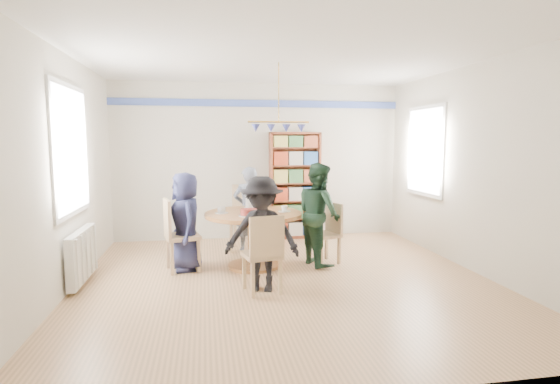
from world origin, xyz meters
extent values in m
plane|color=tan|center=(0.00, 0.00, 0.00)|extent=(5.00, 5.00, 0.00)
plane|color=white|center=(0.00, 0.00, 2.70)|extent=(5.00, 5.00, 0.00)
plane|color=beige|center=(0.00, 2.50, 1.35)|extent=(5.00, 0.00, 5.00)
plane|color=beige|center=(0.00, -2.50, 1.35)|extent=(5.00, 0.00, 5.00)
plane|color=beige|center=(-2.50, 0.00, 1.35)|extent=(0.00, 5.00, 5.00)
plane|color=beige|center=(2.50, 0.00, 1.35)|extent=(0.00, 5.00, 5.00)
cube|color=#364B96|center=(0.00, 2.48, 2.35)|extent=(5.00, 0.02, 0.12)
cube|color=white|center=(-2.48, 0.30, 1.60)|extent=(0.03, 1.32, 1.52)
cube|color=white|center=(-2.46, 0.30, 1.60)|extent=(0.01, 1.20, 1.40)
cube|color=white|center=(2.48, 1.30, 1.55)|extent=(0.03, 1.12, 1.42)
cube|color=white|center=(2.46, 1.30, 1.55)|extent=(0.01, 1.00, 1.30)
cylinder|color=gold|center=(0.00, 0.50, 2.33)|extent=(0.01, 0.01, 0.75)
cylinder|color=gold|center=(0.00, 0.50, 1.95)|extent=(0.80, 0.02, 0.02)
cone|color=#3F4AB3|center=(-0.30, 0.50, 1.87)|extent=(0.11, 0.11, 0.10)
cone|color=#3F4AB3|center=(-0.10, 0.50, 1.87)|extent=(0.11, 0.11, 0.10)
cone|color=#3F4AB3|center=(0.10, 0.50, 1.87)|extent=(0.11, 0.11, 0.10)
cone|color=#3F4AB3|center=(0.30, 0.50, 1.87)|extent=(0.11, 0.11, 0.10)
cube|color=silver|center=(-2.42, 0.30, 0.35)|extent=(0.10, 1.00, 0.60)
cube|color=silver|center=(-2.36, -0.10, 0.35)|extent=(0.02, 0.06, 0.56)
cube|color=silver|center=(-2.36, 0.10, 0.35)|extent=(0.02, 0.06, 0.56)
cube|color=silver|center=(-2.36, 0.30, 0.35)|extent=(0.02, 0.06, 0.56)
cube|color=silver|center=(-2.36, 0.50, 0.35)|extent=(0.02, 0.06, 0.56)
cube|color=silver|center=(-2.36, 0.70, 0.35)|extent=(0.02, 0.06, 0.56)
cylinder|color=#915F2F|center=(-0.32, 0.66, 0.72)|extent=(1.30, 1.30, 0.05)
cylinder|color=#915F2F|center=(-0.32, 0.66, 0.35)|extent=(0.16, 0.16, 0.70)
cylinder|color=#915F2F|center=(-0.32, 0.66, 0.02)|extent=(0.70, 0.70, 0.04)
cube|color=tan|center=(-1.26, 0.66, 0.45)|extent=(0.51, 0.51, 0.05)
cube|color=tan|center=(-1.44, 0.62, 0.70)|extent=(0.13, 0.42, 0.50)
cube|color=tan|center=(-1.05, 0.54, 0.22)|extent=(0.05, 0.05, 0.43)
cube|color=tan|center=(-1.13, 0.87, 0.22)|extent=(0.05, 0.05, 0.43)
cube|color=tan|center=(-1.39, 0.46, 0.22)|extent=(0.05, 0.05, 0.43)
cube|color=tan|center=(-1.46, 0.79, 0.22)|extent=(0.05, 0.05, 0.43)
cube|color=tan|center=(0.67, 0.67, 0.40)|extent=(0.48, 0.48, 0.04)
cube|color=tan|center=(0.83, 0.73, 0.62)|extent=(0.16, 0.36, 0.44)
cube|color=tan|center=(0.48, 0.77, 0.19)|extent=(0.05, 0.05, 0.38)
cube|color=tan|center=(0.58, 0.48, 0.19)|extent=(0.05, 0.05, 0.38)
cube|color=tan|center=(0.76, 0.87, 0.19)|extent=(0.05, 0.05, 0.38)
cube|color=tan|center=(0.86, 0.58, 0.19)|extent=(0.05, 0.05, 0.38)
cube|color=tan|center=(-0.35, 1.61, 0.48)|extent=(0.54, 0.54, 0.05)
cube|color=tan|center=(-0.31, 1.80, 0.75)|extent=(0.45, 0.14, 0.53)
cube|color=tan|center=(-0.57, 1.47, 0.23)|extent=(0.05, 0.05, 0.46)
cube|color=tan|center=(-0.22, 1.39, 0.23)|extent=(0.05, 0.05, 0.46)
cube|color=tan|center=(-0.49, 1.82, 0.23)|extent=(0.05, 0.05, 0.46)
cube|color=tan|center=(-0.14, 1.74, 0.23)|extent=(0.05, 0.05, 0.46)
cube|color=tan|center=(-0.34, -0.33, 0.42)|extent=(0.47, 0.47, 0.05)
cube|color=tan|center=(-0.30, -0.51, 0.66)|extent=(0.40, 0.12, 0.47)
cube|color=tan|center=(-0.21, -0.15, 0.20)|extent=(0.04, 0.04, 0.41)
cube|color=tan|center=(-0.53, -0.21, 0.20)|extent=(0.04, 0.04, 0.41)
cube|color=tan|center=(-0.15, -0.46, 0.20)|extent=(0.04, 0.04, 0.41)
cube|color=tan|center=(-0.46, -0.52, 0.20)|extent=(0.04, 0.04, 0.41)
imported|color=#191C38|center=(-1.21, 0.69, 0.65)|extent=(0.57, 0.72, 1.30)
imported|color=black|center=(0.59, 0.65, 0.71)|extent=(0.68, 0.79, 1.41)
imported|color=gray|center=(-0.29, 1.54, 0.66)|extent=(0.48, 0.32, 1.32)
imported|color=black|center=(-0.33, -0.29, 0.66)|extent=(0.95, 0.71, 1.31)
cube|color=maroon|center=(0.18, 2.34, 0.93)|extent=(0.04, 0.27, 1.86)
cube|color=maroon|center=(1.02, 2.34, 0.93)|extent=(0.04, 0.27, 1.86)
cube|color=maroon|center=(0.60, 2.34, 1.84)|extent=(0.88, 0.27, 0.04)
cube|color=maroon|center=(0.60, 2.34, 0.03)|extent=(0.88, 0.27, 0.05)
cube|color=maroon|center=(0.60, 2.46, 0.93)|extent=(0.88, 0.02, 1.86)
cube|color=maroon|center=(0.60, 2.34, 0.35)|extent=(0.83, 0.25, 0.02)
cube|color=maroon|center=(0.60, 2.34, 0.66)|extent=(0.83, 0.25, 0.02)
cube|color=maroon|center=(0.60, 2.34, 0.97)|extent=(0.83, 0.25, 0.02)
cube|color=maroon|center=(0.60, 2.34, 1.28)|extent=(0.83, 0.25, 0.02)
cube|color=maroon|center=(0.60, 2.34, 1.59)|extent=(0.83, 0.25, 0.02)
cube|color=#993117|center=(0.33, 2.32, 0.17)|extent=(0.24, 0.19, 0.23)
cube|color=beige|center=(0.60, 2.32, 0.17)|extent=(0.24, 0.19, 0.23)
cube|color=#2A579C|center=(0.86, 2.32, 0.17)|extent=(0.24, 0.19, 0.23)
cube|color=#D3BD54|center=(0.33, 2.32, 0.48)|extent=(0.24, 0.19, 0.23)
cube|color=#386538|center=(0.60, 2.32, 0.48)|extent=(0.24, 0.19, 0.23)
cube|color=brown|center=(0.86, 2.32, 0.48)|extent=(0.24, 0.19, 0.23)
cube|color=#993117|center=(0.33, 2.32, 0.79)|extent=(0.24, 0.19, 0.23)
cube|color=beige|center=(0.60, 2.32, 0.79)|extent=(0.24, 0.19, 0.23)
cube|color=#2A579C|center=(0.86, 2.32, 0.79)|extent=(0.24, 0.19, 0.23)
cube|color=#D3BD54|center=(0.33, 2.32, 1.10)|extent=(0.24, 0.19, 0.23)
cube|color=#386538|center=(0.60, 2.32, 1.10)|extent=(0.24, 0.19, 0.23)
cube|color=brown|center=(0.86, 2.32, 1.10)|extent=(0.24, 0.19, 0.23)
cube|color=#993117|center=(0.33, 2.32, 1.41)|extent=(0.24, 0.19, 0.23)
cube|color=beige|center=(0.60, 2.32, 1.41)|extent=(0.24, 0.19, 0.23)
cube|color=#2A579C|center=(0.86, 2.32, 1.41)|extent=(0.24, 0.19, 0.23)
cube|color=#D3BD54|center=(0.33, 2.32, 1.70)|extent=(0.24, 0.19, 0.19)
cube|color=#386538|center=(0.60, 2.32, 1.70)|extent=(0.24, 0.19, 0.19)
cube|color=brown|center=(0.86, 2.32, 1.70)|extent=(0.24, 0.19, 0.19)
cylinder|color=white|center=(-0.36, 0.73, 0.86)|extent=(0.11, 0.11, 0.21)
sphere|color=white|center=(-0.36, 0.73, 0.96)|extent=(0.08, 0.08, 0.08)
cylinder|color=silver|center=(-0.21, 0.76, 0.87)|extent=(0.06, 0.06, 0.25)
cylinder|color=#3F4AB3|center=(-0.21, 0.76, 1.01)|extent=(0.03, 0.03, 0.03)
cylinder|color=white|center=(-0.28, 0.91, 0.76)|extent=(0.27, 0.27, 0.01)
cylinder|color=maroon|center=(-0.28, 0.91, 0.80)|extent=(0.21, 0.21, 0.08)
cylinder|color=white|center=(-0.41, 0.39, 0.76)|extent=(0.27, 0.27, 0.01)
cylinder|color=maroon|center=(-0.41, 0.39, 0.80)|extent=(0.21, 0.21, 0.08)
cylinder|color=white|center=(-0.74, 0.66, 0.75)|extent=(0.18, 0.18, 0.01)
imported|color=white|center=(-0.74, 0.66, 0.79)|extent=(0.11, 0.11, 0.09)
cylinder|color=white|center=(0.10, 0.66, 0.75)|extent=(0.18, 0.18, 0.01)
imported|color=white|center=(0.10, 0.66, 0.79)|extent=(0.09, 0.09, 0.08)
cylinder|color=white|center=(-0.32, 1.08, 0.75)|extent=(0.18, 0.18, 0.01)
imported|color=white|center=(-0.32, 1.08, 0.79)|extent=(0.11, 0.11, 0.09)
cylinder|color=white|center=(-0.32, 0.23, 0.75)|extent=(0.18, 0.18, 0.01)
imported|color=white|center=(-0.32, 0.23, 0.79)|extent=(0.09, 0.09, 0.08)
camera|label=1|loc=(-0.96, -5.11, 1.70)|focal=28.00mm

